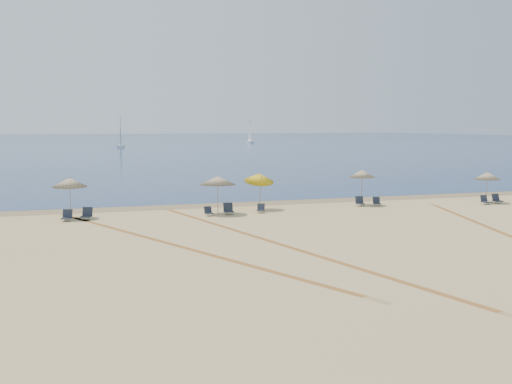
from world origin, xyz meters
The scene contains 20 objects.
ground centered at (0.00, 0.00, 0.00)m, with size 160.00×160.00×0.00m, color tan.
ocean centered at (0.00, 225.00, 0.01)m, with size 500.00×500.00×0.00m, color #0C2151.
wet_sand centered at (0.00, 24.00, 0.00)m, with size 500.00×500.00×0.00m, color olive.
umbrella_1 centered at (-11.94, 20.44, 2.26)m, with size 2.13×2.15×2.60m.
umbrella_2 centered at (-2.78, 19.44, 2.21)m, with size 2.33×2.33×2.55m.
umbrella_3 centered at (0.41, 20.56, 2.22)m, with size 2.03×2.10×2.75m.
umbrella_4 centered at (8.24, 20.66, 2.29)m, with size 1.91×1.91×2.63m.
umbrella_5 centered at (17.82, 19.10, 2.01)m, with size 1.93×1.93×2.36m.
chair_2 centered at (-12.16, 19.46, 0.30)m, with size 0.72×0.79×0.69m.
chair_3 centered at (-11.00, 19.72, 0.33)m, with size 0.81×0.88×0.74m.
chair_4 centered at (-3.52, 18.94, 0.26)m, with size 0.58×0.65×0.59m.
chair_5 centered at (-2.15, 19.16, 0.33)m, with size 0.69×0.79×0.74m.
chair_6 centered at (0.09, 19.22, 0.26)m, with size 0.66×0.71×0.60m.
chair_7 centered at (7.91, 20.28, 0.30)m, with size 0.70×0.77×0.69m.
chair_8 centered at (9.19, 20.13, 0.27)m, with size 0.64×0.70×0.61m.
chair_9 centered at (17.09, 18.32, 0.29)m, with size 0.57×0.66×0.67m.
chair_10 centered at (18.27, 18.50, 0.31)m, with size 0.59×0.69×0.71m.
sailboat_0 centered at (48.33, 178.21, 2.44)m, with size 1.57×5.46×8.07m.
sailboat_1 centered at (2.53, 146.25, 2.51)m, with size 2.55×5.74×8.29m.
tire_tracks centered at (-0.35, 9.17, 0.00)m, with size 53.53×42.32×0.00m.
Camera 1 is at (-12.29, -18.43, 5.72)m, focal length 42.48 mm.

